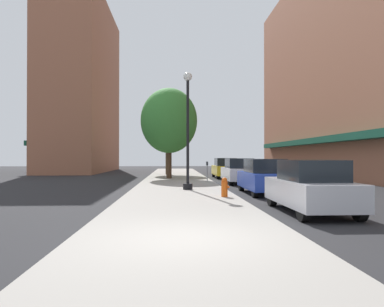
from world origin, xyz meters
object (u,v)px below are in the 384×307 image
object	(u,v)px
tree_mid	(168,125)
car_yellow	(225,168)
parking_meter_near	(207,169)
car_white	(239,171)
car_blue	(264,177)
tree_near	(169,121)
lamppost	(188,128)
car_silver	(310,187)
fire_hydrant	(225,187)

from	to	relation	value
tree_mid	car_yellow	bearing A→B (deg)	-40.00
parking_meter_near	car_yellow	world-z (taller)	car_yellow
tree_mid	car_yellow	distance (m)	7.39
tree_mid	car_white	xyz separation A→B (m)	(4.79, -10.44, -3.94)
car_blue	parking_meter_near	bearing A→B (deg)	104.97
tree_mid	car_white	size ratio (longest dim) A/B	1.61
car_white	tree_near	bearing A→B (deg)	136.02
lamppost	car_silver	xyz separation A→B (m)	(3.56, -7.18, -2.39)
parking_meter_near	car_silver	bearing A→B (deg)	-82.08
tree_near	car_blue	distance (m)	12.39
lamppost	car_blue	bearing A→B (deg)	-19.37
tree_mid	car_blue	xyz separation A→B (m)	(4.79, -17.18, -3.94)
parking_meter_near	car_silver	xyz separation A→B (m)	(1.95, -14.02, -0.14)
lamppost	parking_meter_near	world-z (taller)	lamppost
parking_meter_near	tree_mid	distance (m)	10.25
car_blue	car_yellow	xyz separation A→B (m)	(0.00, 13.16, 0.00)
lamppost	tree_near	size ratio (longest dim) A/B	0.86
tree_mid	car_blue	size ratio (longest dim) A/B	1.61
lamppost	fire_hydrant	world-z (taller)	lamppost
lamppost	car_white	world-z (taller)	lamppost
car_blue	car_white	bearing A→B (deg)	91.41
parking_meter_near	car_blue	size ratio (longest dim) A/B	0.30
car_yellow	car_silver	bearing A→B (deg)	-91.35
lamppost	tree_mid	size ratio (longest dim) A/B	0.85
car_yellow	car_blue	bearing A→B (deg)	-91.35
tree_mid	car_white	bearing A→B (deg)	-65.35
parking_meter_near	tree_mid	size ratio (longest dim) A/B	0.19
lamppost	tree_mid	bearing A→B (deg)	94.42
fire_hydrant	car_blue	xyz separation A→B (m)	(2.19, 2.21, 0.29)
car_silver	tree_near	bearing A→B (deg)	106.46
tree_near	lamppost	bearing A→B (deg)	-83.81
car_blue	lamppost	bearing A→B (deg)	162.05
fire_hydrant	car_white	xyz separation A→B (m)	(2.19, 8.95, 0.29)
lamppost	car_yellow	xyz separation A→B (m)	(3.56, 11.91, -2.39)
tree_near	car_white	world-z (taller)	tree_near
tree_mid	fire_hydrant	bearing A→B (deg)	-82.35
fire_hydrant	tree_mid	bearing A→B (deg)	97.65
car_blue	tree_near	bearing A→B (deg)	114.33
fire_hydrant	parking_meter_near	size ratio (longest dim) A/B	0.60
fire_hydrant	tree_near	world-z (taller)	tree_near
car_blue	car_white	xyz separation A→B (m)	(0.00, 6.74, 0.00)
tree_near	tree_mid	xyz separation A→B (m)	(-0.19, 6.29, 0.25)
tree_near	car_yellow	world-z (taller)	tree_near
parking_meter_near	car_yellow	bearing A→B (deg)	68.96
tree_near	car_yellow	distance (m)	6.32
car_blue	car_white	world-z (taller)	same
car_blue	car_yellow	world-z (taller)	same
tree_mid	car_white	world-z (taller)	tree_mid
parking_meter_near	car_white	bearing A→B (deg)	-34.76
lamppost	fire_hydrant	xyz separation A→B (m)	(1.37, -3.47, -2.68)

